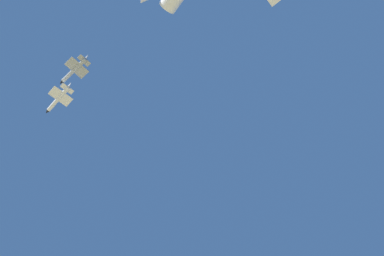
{
  "coord_description": "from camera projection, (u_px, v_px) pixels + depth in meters",
  "views": [
    {
      "loc": [
        9.65,
        97.7,
        2.29
      ],
      "look_at": [
        -0.15,
        44.15,
        84.08
      ],
      "focal_mm": 38.91,
      "sensor_mm": 36.0,
      "label": 1
    }
  ],
  "objects": [
    {
      "name": "chase_jet_right_wing",
      "position": [
        58.0,
        99.0,
        151.0
      ],
      "size": [
        10.8,
        14.3,
        4.0
      ],
      "rotation": [
        0.0,
        0.0,
        -1.0
      ],
      "color": "silver"
    },
    {
      "name": "chase_jet_lead",
      "position": [
        74.0,
        70.0,
        151.41
      ],
      "size": [
        11.64,
        13.81,
        4.0
      ],
      "rotation": [
        0.0,
        0.0,
        -0.92
      ],
      "color": "#999EA3"
    }
  ]
}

